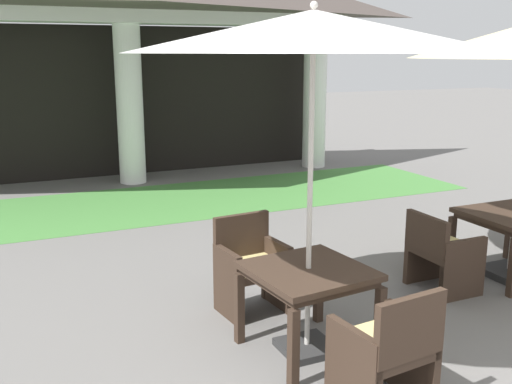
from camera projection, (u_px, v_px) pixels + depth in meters
The scene contains 6 objects.
lawn_strip at pixel (158, 203), 9.90m from camera, with size 10.95×2.62×0.01m, color #47843D.
patio_table_near_foreground at pixel (308, 280), 4.86m from camera, with size 0.99×0.99×0.73m.
patio_umbrella_near_foreground at pixel (313, 33), 4.41m from camera, with size 2.84×2.84×2.81m.
patio_chair_near_foreground_north at pixel (251, 268), 5.71m from camera, with size 0.65×0.55×0.92m.
patio_chair_near_foreground_south at pixel (387, 352), 4.11m from camera, with size 0.64×0.59×0.91m.
patio_chair_mid_left_west at pixel (442, 253), 6.20m from camera, with size 0.55×0.63×0.83m.
Camera 1 is at (-2.49, -2.11, 2.44)m, focal length 41.85 mm.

